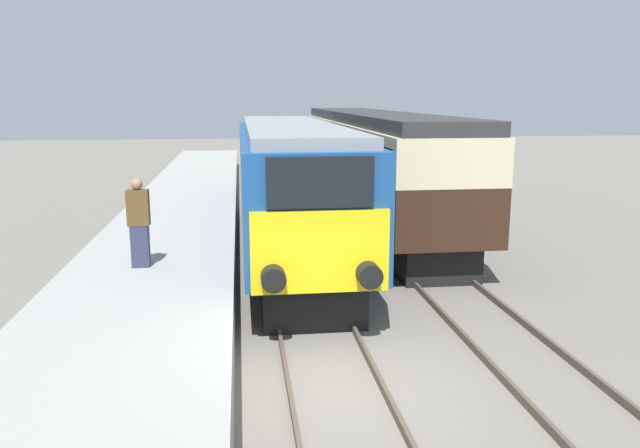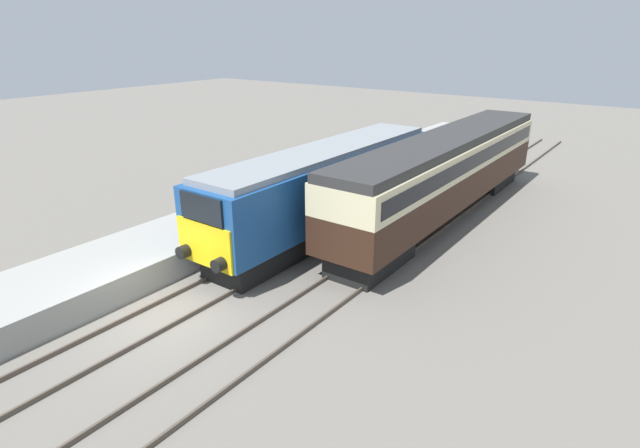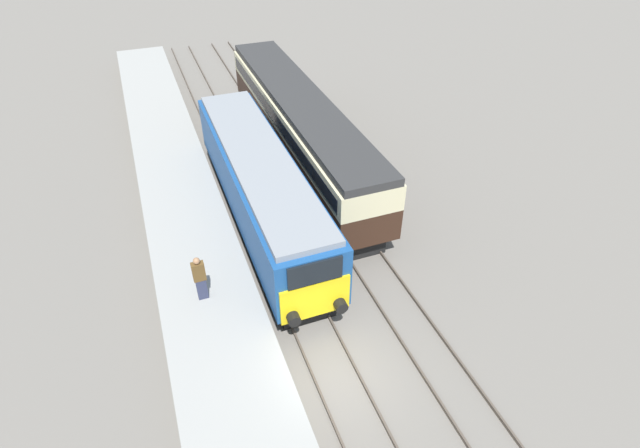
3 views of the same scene
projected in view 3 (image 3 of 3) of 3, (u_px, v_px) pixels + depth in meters
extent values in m
plane|color=slate|center=(336.00, 377.00, 16.41)|extent=(120.00, 120.00, 0.00)
cube|color=gray|center=(193.00, 243.00, 21.11)|extent=(3.50, 50.00, 0.98)
cube|color=#4C4238|center=(272.00, 282.00, 19.87)|extent=(0.07, 60.00, 0.14)
cube|color=#4C4238|center=(306.00, 273.00, 20.27)|extent=(0.07, 60.00, 0.14)
cube|color=#4C4238|center=(350.00, 261.00, 20.83)|extent=(0.07, 60.00, 0.14)
cube|color=#4C4238|center=(381.00, 253.00, 21.23)|extent=(0.07, 60.00, 0.14)
cube|color=black|center=(293.00, 278.00, 19.43)|extent=(2.03, 4.00, 1.00)
cube|color=black|center=(241.00, 170.00, 25.81)|extent=(2.03, 4.00, 1.00)
cube|color=navy|center=(260.00, 184.00, 21.55)|extent=(2.70, 13.61, 2.49)
cube|color=yellow|center=(315.00, 300.00, 16.79)|extent=(2.48, 0.10, 1.49)
cube|color=black|center=(315.00, 273.00, 16.03)|extent=(1.89, 0.10, 0.90)
cube|color=gray|center=(258.00, 156.00, 20.72)|extent=(2.38, 13.07, 0.24)
cylinder|color=black|center=(294.00, 319.00, 16.64)|extent=(0.44, 0.35, 0.44)
cylinder|color=black|center=(341.00, 306.00, 17.11)|extent=(0.44, 0.35, 0.44)
cube|color=black|center=(349.00, 224.00, 22.16)|extent=(1.89, 3.60, 0.95)
cube|color=black|center=(268.00, 108.00, 31.85)|extent=(1.89, 3.60, 0.95)
cube|color=#331E14|center=(300.00, 136.00, 26.27)|extent=(2.70, 17.48, 1.46)
cube|color=beige|center=(300.00, 113.00, 25.48)|extent=(2.71, 17.48, 1.14)
cube|color=black|center=(300.00, 113.00, 25.48)|extent=(2.75, 16.78, 0.63)
cube|color=#2D2D2D|center=(299.00, 99.00, 25.02)|extent=(2.48, 17.48, 0.36)
cube|color=#2D334C|center=(202.00, 288.00, 17.68)|extent=(0.36, 0.24, 0.88)
cube|color=brown|center=(199.00, 271.00, 17.19)|extent=(0.44, 0.26, 0.73)
sphere|color=#9E704C|center=(196.00, 261.00, 16.89)|extent=(0.24, 0.24, 0.24)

